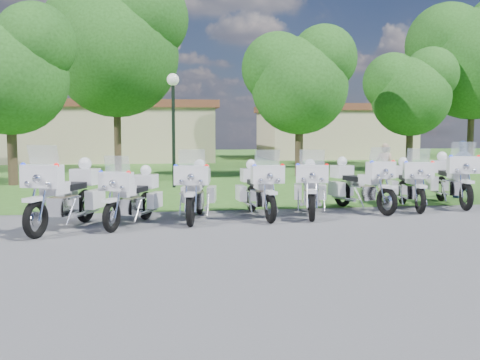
{
  "coord_description": "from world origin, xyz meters",
  "views": [
    {
      "loc": [
        -2.72,
        -10.55,
        2.02
      ],
      "look_at": [
        -0.91,
        1.2,
        0.95
      ],
      "focal_mm": 40.0,
      "sensor_mm": 36.0,
      "label": 1
    }
  ],
  "objects": [
    {
      "name": "ground",
      "position": [
        0.0,
        0.0,
        0.0
      ],
      "size": [
        100.0,
        100.0,
        0.0
      ],
      "primitive_type": "plane",
      "color": "#5B5B60",
      "rests_on": "ground"
    },
    {
      "name": "grass_lawn",
      "position": [
        0.0,
        27.0,
        0.0
      ],
      "size": [
        100.0,
        48.0,
        0.01
      ],
      "primitive_type": "cube",
      "color": "#36621F",
      "rests_on": "ground"
    },
    {
      "name": "motorcycle_0",
      "position": [
        -4.63,
        0.96,
        0.74
      ],
      "size": [
        1.46,
        2.52,
        1.78
      ],
      "rotation": [
        0.0,
        0.0,
        2.77
      ],
      "color": "black",
      "rests_on": "ground"
    },
    {
      "name": "motorcycle_1",
      "position": [
        -3.28,
        1.24,
        0.64
      ],
      "size": [
        1.32,
        2.16,
        1.54
      ],
      "rotation": [
        0.0,
        0.0,
        2.74
      ],
      "color": "black",
      "rests_on": "ground"
    },
    {
      "name": "motorcycle_2",
      "position": [
        -1.85,
        1.76,
        0.69
      ],
      "size": [
        1.09,
        2.44,
        1.65
      ],
      "rotation": [
        0.0,
        0.0,
        2.95
      ],
      "color": "black",
      "rests_on": "ground"
    },
    {
      "name": "motorcycle_3",
      "position": [
        -0.34,
        1.93,
        0.68
      ],
      "size": [
        0.89,
        2.42,
        1.63
      ],
      "rotation": [
        0.0,
        0.0,
        3.21
      ],
      "color": "black",
      "rests_on": "ground"
    },
    {
      "name": "motorcycle_4",
      "position": [
        0.96,
        1.98,
        0.68
      ],
      "size": [
        1.17,
        2.37,
        1.62
      ],
      "rotation": [
        0.0,
        0.0,
        2.89
      ],
      "color": "black",
      "rests_on": "ground"
    },
    {
      "name": "motorcycle_5",
      "position": [
        2.45,
        2.55,
        0.69
      ],
      "size": [
        1.27,
        2.39,
        1.66
      ],
      "rotation": [
        0.0,
        0.0,
        3.44
      ],
      "color": "black",
      "rests_on": "ground"
    },
    {
      "name": "motorcycle_6",
      "position": [
        3.89,
        2.7,
        0.68
      ],
      "size": [
        1.09,
        2.38,
        1.62
      ],
      "rotation": [
        0.0,
        0.0,
        2.94
      ],
      "color": "black",
      "rests_on": "ground"
    },
    {
      "name": "motorcycle_7",
      "position": [
        5.33,
        3.12,
        0.74
      ],
      "size": [
        1.17,
        2.62,
        1.77
      ],
      "rotation": [
        0.0,
        0.0,
        2.95
      ],
      "color": "black",
      "rests_on": "ground"
    },
    {
      "name": "lamp_post",
      "position": [
        -2.14,
        8.98,
        3.11
      ],
      "size": [
        0.44,
        0.44,
        4.12
      ],
      "color": "black",
      "rests_on": "ground"
    },
    {
      "name": "tree_0",
      "position": [
        -8.21,
        10.83,
        4.5
      ],
      "size": [
        5.11,
        4.36,
        6.81
      ],
      "color": "#38281C",
      "rests_on": "ground"
    },
    {
      "name": "tree_1",
      "position": [
        -4.79,
        17.54,
        6.53
      ],
      "size": [
        7.4,
        6.32,
        9.87
      ],
      "color": "#38281C",
      "rests_on": "ground"
    },
    {
      "name": "tree_2",
      "position": [
        3.62,
        13.16,
        4.5
      ],
      "size": [
        5.11,
        4.36,
        6.81
      ],
      "color": "#38281C",
      "rests_on": "ground"
    },
    {
      "name": "tree_3",
      "position": [
        10.51,
        16.23,
        4.28
      ],
      "size": [
        4.85,
        4.14,
        6.47
      ],
      "color": "#38281C",
      "rests_on": "ground"
    },
    {
      "name": "tree_4",
      "position": [
        15.09,
        18.0,
        6.47
      ],
      "size": [
        7.33,
        6.25,
        9.77
      ],
      "color": "#38281C",
      "rests_on": "ground"
    },
    {
      "name": "building_west",
      "position": [
        -6.0,
        28.0,
        2.07
      ],
      "size": [
        14.56,
        8.32,
        4.1
      ],
      "color": "#C5B18E",
      "rests_on": "ground"
    },
    {
      "name": "building_east",
      "position": [
        11.0,
        30.0,
        2.07
      ],
      "size": [
        11.44,
        7.28,
        4.1
      ],
      "color": "#C5B18E",
      "rests_on": "ground"
    },
    {
      "name": "bystander_a",
      "position": [
        4.8,
        6.35,
        0.82
      ],
      "size": [
        0.72,
        0.66,
        1.64
      ],
      "primitive_type": "imported",
      "rotation": [
        0.0,
        0.0,
        2.54
      ],
      "color": "tan",
      "rests_on": "ground"
    },
    {
      "name": "bystander_c",
      "position": [
        6.48,
        4.45,
        0.88
      ],
      "size": [
        1.03,
        0.44,
        1.76
      ],
      "primitive_type": "imported",
      "rotation": [
        0.0,
        0.0,
        3.13
      ],
      "color": "#354E7F",
      "rests_on": "ground"
    }
  ]
}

